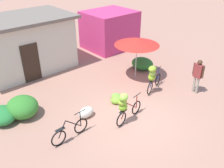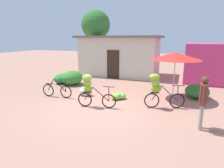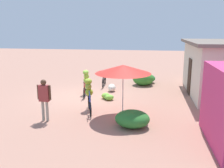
{
  "view_description": "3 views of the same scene",
  "coord_description": "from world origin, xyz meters",
  "px_view_note": "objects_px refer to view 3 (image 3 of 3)",
  "views": [
    {
      "loc": [
        -5.9,
        -5.44,
        6.1
      ],
      "look_at": [
        -0.19,
        1.04,
        1.28
      ],
      "focal_mm": 38.99,
      "sensor_mm": 36.0,
      "label": 1
    },
    {
      "loc": [
        3.12,
        -6.72,
        2.83
      ],
      "look_at": [
        0.23,
        0.99,
        0.83
      ],
      "focal_mm": 30.5,
      "sensor_mm": 36.0,
      "label": 2
    },
    {
      "loc": [
        12.48,
        3.58,
        3.62
      ],
      "look_at": [
        0.13,
        1.62,
        0.78
      ],
      "focal_mm": 39.01,
      "sensor_mm": 36.0,
      "label": 3
    }
  ],
  "objects_px": {
    "bicycle_leftmost": "(104,81)",
    "bicycle_near_pile": "(86,80)",
    "person_vendor": "(44,96)",
    "banana_pile_on_ground": "(107,96)",
    "produce_sack": "(112,88)",
    "market_umbrella": "(123,69)",
    "bicycle_center_loaded": "(89,92)",
    "building_low": "(220,68)"
  },
  "relations": [
    {
      "from": "bicycle_near_pile",
      "to": "person_vendor",
      "type": "bearing_deg",
      "value": -7.68
    },
    {
      "from": "produce_sack",
      "to": "market_umbrella",
      "type": "bearing_deg",
      "value": 15.32
    },
    {
      "from": "market_umbrella",
      "to": "person_vendor",
      "type": "xyz_separation_m",
      "value": [
        1.01,
        -3.0,
        -0.98
      ]
    },
    {
      "from": "market_umbrella",
      "to": "banana_pile_on_ground",
      "type": "distance_m",
      "value": 3.25
    },
    {
      "from": "market_umbrella",
      "to": "person_vendor",
      "type": "height_order",
      "value": "market_umbrella"
    },
    {
      "from": "bicycle_center_loaded",
      "to": "person_vendor",
      "type": "bearing_deg",
      "value": -42.49
    },
    {
      "from": "market_umbrella",
      "to": "banana_pile_on_ground",
      "type": "height_order",
      "value": "market_umbrella"
    },
    {
      "from": "bicycle_leftmost",
      "to": "bicycle_center_loaded",
      "type": "relative_size",
      "value": 1.0
    },
    {
      "from": "banana_pile_on_ground",
      "to": "bicycle_center_loaded",
      "type": "bearing_deg",
      "value": -14.24
    },
    {
      "from": "bicycle_near_pile",
      "to": "produce_sack",
      "type": "height_order",
      "value": "bicycle_near_pile"
    },
    {
      "from": "bicycle_near_pile",
      "to": "banana_pile_on_ground",
      "type": "xyz_separation_m",
      "value": [
        0.75,
        1.33,
        -0.68
      ]
    },
    {
      "from": "person_vendor",
      "to": "banana_pile_on_ground",
      "type": "bearing_deg",
      "value": 151.12
    },
    {
      "from": "bicycle_leftmost",
      "to": "bicycle_near_pile",
      "type": "relative_size",
      "value": 0.98
    },
    {
      "from": "market_umbrella",
      "to": "produce_sack",
      "type": "height_order",
      "value": "market_umbrella"
    },
    {
      "from": "bicycle_center_loaded",
      "to": "person_vendor",
      "type": "xyz_separation_m",
      "value": [
        1.54,
        -1.41,
        0.18
      ]
    },
    {
      "from": "market_umbrella",
      "to": "bicycle_near_pile",
      "type": "distance_m",
      "value": 4.17
    },
    {
      "from": "building_low",
      "to": "bicycle_near_pile",
      "type": "bearing_deg",
      "value": -81.35
    },
    {
      "from": "bicycle_leftmost",
      "to": "banana_pile_on_ground",
      "type": "distance_m",
      "value": 2.97
    },
    {
      "from": "bicycle_leftmost",
      "to": "bicycle_near_pile",
      "type": "height_order",
      "value": "bicycle_near_pile"
    },
    {
      "from": "market_umbrella",
      "to": "bicycle_center_loaded",
      "type": "distance_m",
      "value": 2.03
    },
    {
      "from": "banana_pile_on_ground",
      "to": "produce_sack",
      "type": "xyz_separation_m",
      "value": [
        -1.68,
        -0.01,
        0.07
      ]
    },
    {
      "from": "banana_pile_on_ground",
      "to": "person_vendor",
      "type": "relative_size",
      "value": 0.48
    },
    {
      "from": "building_low",
      "to": "market_umbrella",
      "type": "distance_m",
      "value": 6.49
    },
    {
      "from": "bicycle_center_loaded",
      "to": "banana_pile_on_ground",
      "type": "distance_m",
      "value": 2.07
    },
    {
      "from": "bicycle_leftmost",
      "to": "bicycle_near_pile",
      "type": "xyz_separation_m",
      "value": [
        2.13,
        -0.62,
        0.49
      ]
    },
    {
      "from": "building_low",
      "to": "market_umbrella",
      "type": "bearing_deg",
      "value": -48.67
    },
    {
      "from": "bicycle_leftmost",
      "to": "person_vendor",
      "type": "relative_size",
      "value": 0.94
    },
    {
      "from": "bicycle_near_pile",
      "to": "banana_pile_on_ground",
      "type": "height_order",
      "value": "bicycle_near_pile"
    },
    {
      "from": "bicycle_leftmost",
      "to": "bicycle_center_loaded",
      "type": "xyz_separation_m",
      "value": [
        4.77,
        0.23,
        0.53
      ]
    },
    {
      "from": "building_low",
      "to": "market_umbrella",
      "type": "xyz_separation_m",
      "value": [
        4.27,
        -4.86,
        0.51
      ]
    },
    {
      "from": "building_low",
      "to": "banana_pile_on_ground",
      "type": "height_order",
      "value": "building_low"
    },
    {
      "from": "building_low",
      "to": "person_vendor",
      "type": "bearing_deg",
      "value": -56.08
    },
    {
      "from": "bicycle_center_loaded",
      "to": "bicycle_near_pile",
      "type": "bearing_deg",
      "value": -162.18
    },
    {
      "from": "market_umbrella",
      "to": "produce_sack",
      "type": "bearing_deg",
      "value": -164.68
    },
    {
      "from": "person_vendor",
      "to": "bicycle_near_pile",
      "type": "bearing_deg",
      "value": 172.32
    },
    {
      "from": "bicycle_center_loaded",
      "to": "market_umbrella",
      "type": "bearing_deg",
      "value": 71.7
    },
    {
      "from": "bicycle_leftmost",
      "to": "person_vendor",
      "type": "height_order",
      "value": "person_vendor"
    },
    {
      "from": "market_umbrella",
      "to": "banana_pile_on_ground",
      "type": "relative_size",
      "value": 2.8
    },
    {
      "from": "bicycle_near_pile",
      "to": "produce_sack",
      "type": "xyz_separation_m",
      "value": [
        -0.93,
        1.32,
        -0.61
      ]
    },
    {
      "from": "banana_pile_on_ground",
      "to": "produce_sack",
      "type": "height_order",
      "value": "produce_sack"
    },
    {
      "from": "produce_sack",
      "to": "person_vendor",
      "type": "bearing_deg",
      "value": -20.23
    },
    {
      "from": "person_vendor",
      "to": "bicycle_center_loaded",
      "type": "bearing_deg",
      "value": 137.51
    }
  ]
}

